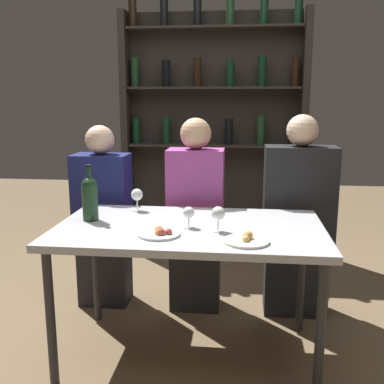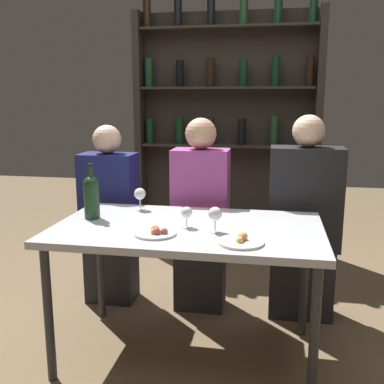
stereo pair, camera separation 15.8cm
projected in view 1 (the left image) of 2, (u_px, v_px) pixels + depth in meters
ground_plane at (190, 354)px, 2.42m from camera, size 10.00×10.00×0.00m
dining_table at (189, 237)px, 2.29m from camera, size 1.35×0.78×0.72m
wine_rack_wall at (213, 122)px, 3.95m from camera, size 1.61×0.21×2.19m
wine_bottle at (90, 197)px, 2.35m from camera, size 0.08×0.08×0.30m
wine_glass_0 at (137, 195)px, 2.56m from camera, size 0.07×0.07×0.13m
wine_glass_1 at (218, 214)px, 2.16m from camera, size 0.07×0.07×0.12m
wine_glass_2 at (188, 214)px, 2.23m from camera, size 0.06×0.06×0.11m
food_plate_0 at (246, 240)px, 2.01m from camera, size 0.21×0.21×0.05m
food_plate_1 at (160, 233)px, 2.11m from camera, size 0.20×0.20×0.05m
seated_person_left at (103, 222)px, 2.95m from camera, size 0.36×0.22×1.19m
seated_person_center at (196, 220)px, 2.88m from camera, size 0.35×0.22×1.24m
seated_person_right at (298, 223)px, 2.81m from camera, size 0.43×0.22×1.26m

